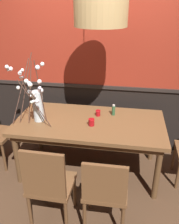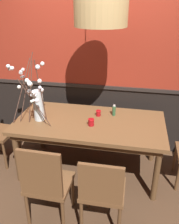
{
  "view_description": "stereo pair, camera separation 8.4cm",
  "coord_description": "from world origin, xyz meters",
  "px_view_note": "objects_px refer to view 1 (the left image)",
  "views": [
    {
      "loc": [
        0.45,
        -2.66,
        2.18
      ],
      "look_at": [
        0.0,
        0.0,
        0.89
      ],
      "focal_mm": 38.4,
      "sensor_mm": 36.0,
      "label": 1
    },
    {
      "loc": [
        0.53,
        -2.64,
        2.18
      ],
      "look_at": [
        0.0,
        0.0,
        0.89
      ],
      "focal_mm": 38.4,
      "sensor_mm": 36.0,
      "label": 2
    }
  ],
  "objects_px": {
    "chair_far_side_right": "(114,110)",
    "candle_holder_nearer_center": "(98,113)",
    "chair_near_side_right": "(105,190)",
    "chair_far_side_left": "(84,107)",
    "candle_holder_nearer_edge": "(91,122)",
    "chair_near_side_left": "(49,183)",
    "vase_with_blossoms": "(36,101)",
    "dining_table": "(90,127)",
    "pendant_lamp": "(101,13)",
    "condiment_bottle": "(113,110)"
  },
  "relations": [
    {
      "from": "candle_holder_nearer_center",
      "to": "condiment_bottle",
      "type": "relative_size",
      "value": 0.52
    },
    {
      "from": "candle_holder_nearer_edge",
      "to": "chair_far_side_left",
      "type": "bearing_deg",
      "value": 106.12
    },
    {
      "from": "chair_near_side_right",
      "to": "chair_near_side_left",
      "type": "height_order",
      "value": "chair_near_side_left"
    },
    {
      "from": "chair_near_side_right",
      "to": "pendant_lamp",
      "type": "xyz_separation_m",
      "value": [
        -0.19,
        0.93,
        1.52
      ]
    },
    {
      "from": "dining_table",
      "to": "condiment_bottle",
      "type": "xyz_separation_m",
      "value": [
        0.28,
        0.23,
        0.15
      ]
    },
    {
      "from": "chair_far_side_right",
      "to": "vase_with_blossoms",
      "type": "relative_size",
      "value": 1.17
    },
    {
      "from": "chair_far_side_right",
      "to": "pendant_lamp",
      "type": "xyz_separation_m",
      "value": [
        -0.14,
        -0.88,
        1.51
      ]
    },
    {
      "from": "chair_far_side_left",
      "to": "pendant_lamp",
      "type": "relative_size",
      "value": 1.0
    },
    {
      "from": "candle_holder_nearer_edge",
      "to": "condiment_bottle",
      "type": "bearing_deg",
      "value": 54.2
    },
    {
      "from": "dining_table",
      "to": "candle_holder_nearer_center",
      "type": "distance_m",
      "value": 0.23
    },
    {
      "from": "chair_far_side_right",
      "to": "chair_near_side_right",
      "type": "bearing_deg",
      "value": -88.37
    },
    {
      "from": "chair_near_side_right",
      "to": "chair_far_side_right",
      "type": "relative_size",
      "value": 0.94
    },
    {
      "from": "chair_near_side_right",
      "to": "chair_far_side_left",
      "type": "relative_size",
      "value": 0.92
    },
    {
      "from": "vase_with_blossoms",
      "to": "condiment_bottle",
      "type": "height_order",
      "value": "vase_with_blossoms"
    },
    {
      "from": "vase_with_blossoms",
      "to": "chair_far_side_right",
      "type": "bearing_deg",
      "value": 47.91
    },
    {
      "from": "dining_table",
      "to": "vase_with_blossoms",
      "type": "bearing_deg",
      "value": -171.39
    },
    {
      "from": "vase_with_blossoms",
      "to": "chair_near_side_right",
      "type": "bearing_deg",
      "value": -40.03
    },
    {
      "from": "chair_far_side_right",
      "to": "candle_holder_nearer_center",
      "type": "distance_m",
      "value": 0.8
    },
    {
      "from": "chair_near_side_left",
      "to": "condiment_bottle",
      "type": "relative_size",
      "value": 6.49
    },
    {
      "from": "chair_far_side_left",
      "to": "vase_with_blossoms",
      "type": "height_order",
      "value": "vase_with_blossoms"
    },
    {
      "from": "chair_far_side_left",
      "to": "chair_near_side_left",
      "type": "xyz_separation_m",
      "value": [
        0.0,
        -1.84,
        -0.01
      ]
    },
    {
      "from": "chair_near_side_right",
      "to": "condiment_bottle",
      "type": "relative_size",
      "value": 5.99
    },
    {
      "from": "chair_near_side_left",
      "to": "vase_with_blossoms",
      "type": "height_order",
      "value": "vase_with_blossoms"
    },
    {
      "from": "chair_far_side_right",
      "to": "vase_with_blossoms",
      "type": "xyz_separation_m",
      "value": [
        -0.91,
        -1.0,
        0.51
      ]
    },
    {
      "from": "candle_holder_nearer_edge",
      "to": "pendant_lamp",
      "type": "relative_size",
      "value": 0.09
    },
    {
      "from": "chair_near_side_left",
      "to": "chair_far_side_right",
      "type": "bearing_deg",
      "value": 74.5
    },
    {
      "from": "chair_near_side_right",
      "to": "candle_holder_nearer_edge",
      "type": "bearing_deg",
      "value": 108.29
    },
    {
      "from": "chair_far_side_left",
      "to": "candle_holder_nearer_center",
      "type": "relative_size",
      "value": 12.49
    },
    {
      "from": "chair_near_side_right",
      "to": "vase_with_blossoms",
      "type": "xyz_separation_m",
      "value": [
        -0.96,
        0.81,
        0.52
      ]
    },
    {
      "from": "chair_far_side_left",
      "to": "chair_near_side_left",
      "type": "height_order",
      "value": "chair_far_side_left"
    },
    {
      "from": "chair_far_side_left",
      "to": "candle_holder_nearer_center",
      "type": "distance_m",
      "value": 0.87
    },
    {
      "from": "chair_near_side_right",
      "to": "candle_holder_nearer_edge",
      "type": "height_order",
      "value": "chair_near_side_right"
    },
    {
      "from": "chair_near_side_right",
      "to": "candle_holder_nearer_center",
      "type": "xyz_separation_m",
      "value": [
        -0.22,
        1.07,
        0.3
      ]
    },
    {
      "from": "condiment_bottle",
      "to": "pendant_lamp",
      "type": "xyz_separation_m",
      "value": [
        -0.17,
        -0.2,
        1.2
      ]
    },
    {
      "from": "dining_table",
      "to": "candle_holder_nearer_edge",
      "type": "xyz_separation_m",
      "value": [
        0.04,
        -0.11,
        0.13
      ]
    },
    {
      "from": "chair_near_side_right",
      "to": "pendant_lamp",
      "type": "distance_m",
      "value": 1.8
    },
    {
      "from": "chair_near_side_right",
      "to": "chair_near_side_left",
      "type": "xyz_separation_m",
      "value": [
        -0.56,
        -0.02,
        0.02
      ]
    },
    {
      "from": "chair_near_side_left",
      "to": "candle_holder_nearer_center",
      "type": "xyz_separation_m",
      "value": [
        0.34,
        1.09,
        0.28
      ]
    },
    {
      "from": "dining_table",
      "to": "pendant_lamp",
      "type": "height_order",
      "value": "pendant_lamp"
    },
    {
      "from": "candle_holder_nearer_edge",
      "to": "dining_table",
      "type": "bearing_deg",
      "value": 111.1
    },
    {
      "from": "dining_table",
      "to": "candle_holder_nearer_edge",
      "type": "relative_size",
      "value": 21.38
    },
    {
      "from": "chair_far_side_left",
      "to": "dining_table",
      "type": "bearing_deg",
      "value": -74.49
    },
    {
      "from": "chair_far_side_right",
      "to": "chair_near_side_left",
      "type": "distance_m",
      "value": 1.9
    },
    {
      "from": "candle_holder_nearer_edge",
      "to": "pendant_lamp",
      "type": "height_order",
      "value": "pendant_lamp"
    },
    {
      "from": "chair_near_side_right",
      "to": "chair_far_side_left",
      "type": "height_order",
      "value": "chair_far_side_left"
    },
    {
      "from": "chair_far_side_left",
      "to": "candle_holder_nearer_edge",
      "type": "relative_size",
      "value": 10.98
    },
    {
      "from": "dining_table",
      "to": "chair_near_side_right",
      "type": "bearing_deg",
      "value": -71.36
    },
    {
      "from": "chair_near_side_left",
      "to": "pendant_lamp",
      "type": "xyz_separation_m",
      "value": [
        0.37,
        0.95,
        1.5
      ]
    },
    {
      "from": "chair_far_side_left",
      "to": "candle_holder_nearer_edge",
      "type": "height_order",
      "value": "chair_far_side_left"
    },
    {
      "from": "dining_table",
      "to": "chair_near_side_left",
      "type": "height_order",
      "value": "chair_near_side_left"
    }
  ]
}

